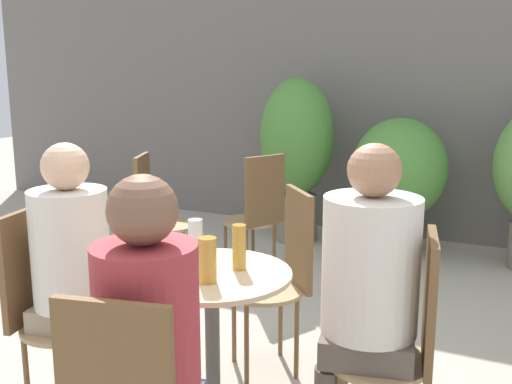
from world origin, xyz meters
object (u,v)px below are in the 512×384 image
seated_person_1 (149,337)px  seated_person_2 (366,283)px  seated_person_0 (74,261)px  cafe_table_near (212,324)px  bistro_chair_4 (283,266)px  beer_glass_2 (196,242)px  bistro_chair_5 (258,208)px  potted_plant_0 (297,147)px  bistro_chair_3 (154,209)px  bistro_chair_0 (45,298)px  beer_glass_1 (239,247)px  potted_plant_1 (399,175)px  beer_glass_0 (206,260)px  bistro_chair_2 (405,334)px

seated_person_1 → seated_person_2: (0.46, 0.72, 0.01)m
seated_person_0 → cafe_table_near: bearing=-90.0°
bistro_chair_4 → beer_glass_2: (-0.12, -0.63, 0.28)m
cafe_table_near → beer_glass_2: 0.34m
bistro_chair_5 → seated_person_1: bearing=44.7°
bistro_chair_4 → bistro_chair_5: (-0.68, 1.10, 0.00)m
seated_person_1 → potted_plant_0: size_ratio=0.84×
bistro_chair_3 → bistro_chair_0: bearing=177.3°
cafe_table_near → seated_person_1: bearing=-77.5°
bistro_chair_0 → beer_glass_2: (0.63, 0.21, 0.28)m
beer_glass_1 → potted_plant_1: (-0.01, 2.83, -0.16)m
bistro_chair_3 → beer_glass_0: bistro_chair_3 is taller
bistro_chair_2 → potted_plant_0: bearing=-162.7°
bistro_chair_4 → seated_person_0: size_ratio=0.76×
beer_glass_1 → potted_plant_0: bearing=108.0°
bistro_chair_4 → beer_glass_1: size_ratio=5.08×
bistro_chair_5 → beer_glass_2: bistro_chair_5 is taller
bistro_chair_5 → beer_glass_2: bearing=44.1°
cafe_table_near → bistro_chair_2: bistro_chair_2 is taller
bistro_chair_5 → seated_person_0: size_ratio=0.76×
bistro_chair_2 → beer_glass_0: 0.79m
bistro_chair_4 → bistro_chair_0: bearing=-83.5°
bistro_chair_4 → potted_plant_0: potted_plant_0 is taller
bistro_chair_2 → potted_plant_1: (-0.66, 2.75, 0.12)m
bistro_chair_2 → beer_glass_2: (-0.84, -0.11, 0.28)m
cafe_table_near → bistro_chair_2: 0.76m
seated_person_0 → beer_glass_2: seated_person_0 is taller
bistro_chair_5 → bistro_chair_2: bearing=67.0°
cafe_table_near → seated_person_1: 0.65m
bistro_chair_2 → beer_glass_0: bearing=-81.3°
seated_person_0 → beer_glass_0: seated_person_0 is taller
cafe_table_near → bistro_chair_0: bistro_chair_0 is taller
beer_glass_2 → bistro_chair_5: bearing=108.0°
cafe_table_near → seated_person_1: (0.13, -0.59, 0.22)m
bistro_chair_2 → beer_glass_2: bistro_chair_2 is taller
cafe_table_near → potted_plant_1: size_ratio=0.64×
seated_person_2 → beer_glass_0: 0.60m
seated_person_0 → seated_person_1: (0.72, -0.46, 0.00)m
beer_glass_1 → seated_person_1: bearing=-85.9°
cafe_table_near → beer_glass_1: beer_glass_1 is taller
potted_plant_1 → cafe_table_near: bearing=-91.5°
seated_person_0 → beer_glass_1: size_ratio=6.67×
seated_person_2 → beer_glass_0: size_ratio=7.25×
seated_person_2 → beer_glass_2: 0.70m
bistro_chair_4 → seated_person_2: size_ratio=0.74×
bistro_chair_3 → beer_glass_2: size_ratio=4.88×
seated_person_2 → bistro_chair_5: bearing=-155.3°
seated_person_0 → potted_plant_1: bearing=-24.9°
seated_person_0 → bistro_chair_0: bearing=90.0°
potted_plant_0 → potted_plant_1: bearing=-1.3°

